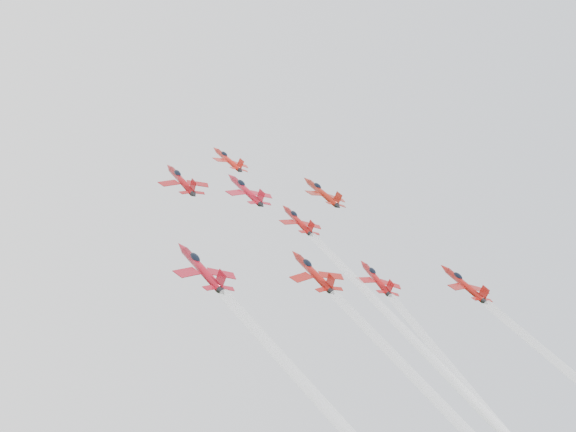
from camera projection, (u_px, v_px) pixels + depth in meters
jet_lead at (228, 159)px, 164.48m from camera, size 8.78×10.91×7.99m
jet_row2_left at (181, 180)px, 143.68m from camera, size 9.72×12.08×8.85m
jet_row2_center at (246, 190)px, 150.79m from camera, size 10.08×12.53×9.18m
jet_row2_right at (322, 192)px, 165.92m from camera, size 10.27×12.77×9.35m
jet_center at (442, 360)px, 113.01m from camera, size 8.79×78.72×56.17m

